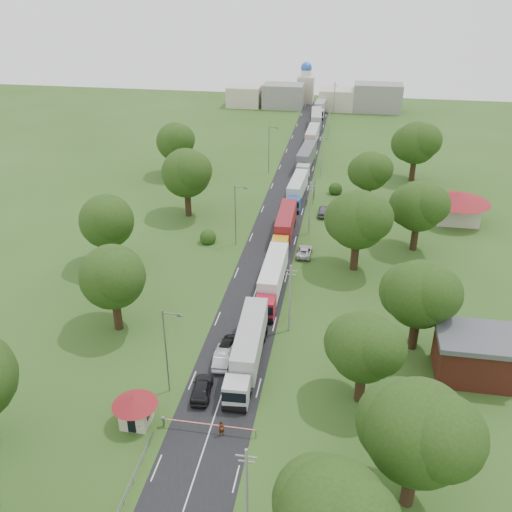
% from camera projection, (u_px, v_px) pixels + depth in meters
% --- Properties ---
extents(ground, '(260.00, 260.00, 0.00)m').
position_uv_depth(ground, '(254.00, 297.00, 76.15)').
color(ground, '#2D4C19').
rests_on(ground, ground).
extents(road, '(8.00, 200.00, 0.04)m').
position_uv_depth(road, '(275.00, 234.00, 93.65)').
color(road, black).
rests_on(road, ground).
extents(boom_barrier, '(9.22, 0.35, 1.18)m').
position_uv_depth(boom_barrier, '(195.00, 423.00, 54.07)').
color(boom_barrier, slate).
rests_on(boom_barrier, ground).
extents(guard_booth, '(4.40, 4.40, 3.45)m').
position_uv_depth(guard_booth, '(135.00, 406.00, 54.35)').
color(guard_booth, beige).
rests_on(guard_booth, ground).
extents(info_sign, '(0.12, 3.10, 4.10)m').
position_uv_depth(info_sign, '(314.00, 187.00, 104.62)').
color(info_sign, slate).
rests_on(info_sign, ground).
extents(pole_0, '(1.60, 0.24, 9.00)m').
position_uv_depth(pole_0, '(247.00, 491.00, 42.56)').
color(pole_0, gray).
rests_on(pole_0, ground).
extents(pole_1, '(1.60, 0.24, 9.00)m').
position_uv_depth(pole_1, '(290.00, 297.00, 67.05)').
color(pole_1, gray).
rests_on(pole_1, ground).
extents(pole_2, '(1.60, 0.24, 9.00)m').
position_uv_depth(pole_2, '(310.00, 207.00, 91.55)').
color(pole_2, gray).
rests_on(pole_2, ground).
extents(pole_3, '(1.60, 0.24, 9.00)m').
position_uv_depth(pole_3, '(321.00, 155.00, 116.04)').
color(pole_3, gray).
rests_on(pole_3, ground).
extents(pole_4, '(1.60, 0.24, 9.00)m').
position_uv_depth(pole_4, '(329.00, 121.00, 140.54)').
color(pole_4, gray).
rests_on(pole_4, ground).
extents(pole_5, '(1.60, 0.24, 9.00)m').
position_uv_depth(pole_5, '(334.00, 97.00, 165.04)').
color(pole_5, gray).
rests_on(pole_5, ground).
extents(lamp_0, '(2.03, 0.22, 10.00)m').
position_uv_depth(lamp_0, '(167.00, 348.00, 56.89)').
color(lamp_0, slate).
rests_on(lamp_0, ground).
extents(lamp_1, '(2.03, 0.22, 10.00)m').
position_uv_depth(lamp_1, '(236.00, 212.00, 87.51)').
color(lamp_1, slate).
rests_on(lamp_1, ground).
extents(lamp_2, '(2.03, 0.22, 10.00)m').
position_uv_depth(lamp_2, '(270.00, 147.00, 118.13)').
color(lamp_2, slate).
rests_on(lamp_2, ground).
extents(tree_1, '(9.60, 9.60, 12.05)m').
position_uv_depth(tree_1, '(418.00, 430.00, 43.77)').
color(tree_1, '#382616').
rests_on(tree_1, ground).
extents(tree_2, '(8.00, 8.00, 10.10)m').
position_uv_depth(tree_2, '(364.00, 346.00, 55.41)').
color(tree_2, '#382616').
rests_on(tree_2, ground).
extents(tree_3, '(8.80, 8.80, 11.07)m').
position_uv_depth(tree_3, '(420.00, 293.00, 63.00)').
color(tree_3, '#382616').
rests_on(tree_3, ground).
extents(tree_4, '(9.60, 9.60, 12.05)m').
position_uv_depth(tree_4, '(358.00, 219.00, 79.50)').
color(tree_4, '#382616').
rests_on(tree_4, ground).
extents(tree_5, '(8.80, 8.80, 11.07)m').
position_uv_depth(tree_5, '(419.00, 206.00, 85.45)').
color(tree_5, '#382616').
rests_on(tree_5, ground).
extents(tree_6, '(8.00, 8.00, 10.10)m').
position_uv_depth(tree_6, '(370.00, 171.00, 101.63)').
color(tree_6, '#382616').
rests_on(tree_6, ground).
extents(tree_7, '(9.60, 9.60, 12.05)m').
position_uv_depth(tree_7, '(416.00, 143.00, 112.87)').
color(tree_7, '#382616').
rests_on(tree_7, ground).
extents(tree_10, '(8.80, 8.80, 11.07)m').
position_uv_depth(tree_10, '(113.00, 276.00, 66.43)').
color(tree_10, '#382616').
rests_on(tree_10, ground).
extents(tree_11, '(8.80, 8.80, 11.07)m').
position_uv_depth(tree_11, '(107.00, 221.00, 80.59)').
color(tree_11, '#382616').
rests_on(tree_11, ground).
extents(tree_12, '(9.60, 9.60, 12.05)m').
position_uv_depth(tree_12, '(186.00, 173.00, 96.93)').
color(tree_12, '#382616').
rests_on(tree_12, ground).
extents(tree_13, '(8.80, 8.80, 11.07)m').
position_uv_depth(tree_13, '(175.00, 141.00, 115.89)').
color(tree_13, '#382616').
rests_on(tree_13, ground).
extents(house_brick, '(8.60, 6.60, 5.20)m').
position_uv_depth(house_brick, '(475.00, 355.00, 60.58)').
color(house_brick, maroon).
rests_on(house_brick, ground).
extents(house_cream, '(10.08, 10.08, 5.80)m').
position_uv_depth(house_cream, '(459.00, 202.00, 96.27)').
color(house_cream, beige).
rests_on(house_cream, ground).
extents(distant_town, '(52.00, 8.00, 8.00)m').
position_uv_depth(distant_town, '(319.00, 97.00, 170.68)').
color(distant_town, gray).
rests_on(distant_town, ground).
extents(church, '(5.00, 5.00, 12.30)m').
position_uv_depth(church, '(306.00, 85.00, 177.49)').
color(church, beige).
rests_on(church, ground).
extents(truck_0, '(3.15, 15.43, 4.27)m').
position_uv_depth(truck_0, '(248.00, 348.00, 62.36)').
color(truck_0, silver).
rests_on(truck_0, ground).
extents(truck_1, '(2.59, 15.00, 4.16)m').
position_uv_depth(truck_1, '(272.00, 278.00, 76.10)').
color(truck_1, '#AF1429').
rests_on(truck_1, ground).
extents(truck_2, '(2.69, 14.59, 4.04)m').
position_uv_depth(truck_2, '(285.00, 225.00, 91.48)').
color(truck_2, gold).
rests_on(truck_2, ground).
extents(truck_3, '(3.00, 14.02, 3.87)m').
position_uv_depth(truck_3, '(297.00, 189.00, 106.00)').
color(truck_3, '#1D52AE').
rests_on(truck_3, ground).
extents(truck_4, '(3.41, 15.38, 4.25)m').
position_uv_depth(truck_4, '(306.00, 158.00, 122.03)').
color(truck_4, '#BEBEBE').
rests_on(truck_4, ground).
extents(truck_5, '(2.71, 14.50, 4.01)m').
position_uv_depth(truck_5, '(312.00, 137.00, 136.99)').
color(truck_5, '#AF2E1A').
rests_on(truck_5, ground).
extents(truck_6, '(3.46, 15.58, 4.30)m').
position_uv_depth(truck_6, '(316.00, 120.00, 150.94)').
color(truck_6, '#2C732B').
rests_on(truck_6, ground).
extents(truck_7, '(3.21, 14.88, 4.11)m').
position_uv_depth(truck_7, '(321.00, 107.00, 165.27)').
color(truck_7, '#B6B6B6').
rests_on(truck_7, ground).
extents(car_lane_front, '(2.41, 5.00, 1.65)m').
position_uv_depth(car_lane_front, '(202.00, 389.00, 58.57)').
color(car_lane_front, black).
rests_on(car_lane_front, ground).
extents(car_lane_mid, '(2.05, 5.11, 1.65)m').
position_uv_depth(car_lane_mid, '(223.00, 357.00, 63.28)').
color(car_lane_mid, '#ADB1B6').
rests_on(car_lane_mid, ground).
extents(car_lane_rear, '(2.49, 4.86, 1.35)m').
position_uv_depth(car_lane_rear, '(228.00, 345.00, 65.49)').
color(car_lane_rear, black).
rests_on(car_lane_rear, ground).
extents(car_verge_near, '(2.27, 4.81, 1.33)m').
position_uv_depth(car_verge_near, '(304.00, 251.00, 86.58)').
color(car_verge_near, silver).
rests_on(car_verge_near, ground).
extents(car_verge_far, '(1.98, 4.74, 1.60)m').
position_uv_depth(car_verge_far, '(324.00, 211.00, 100.19)').
color(car_verge_far, '#55565C').
rests_on(car_verge_far, ground).
extents(pedestrian_near, '(0.69, 0.61, 1.58)m').
position_uv_depth(pedestrian_near, '(221.00, 429.00, 53.53)').
color(pedestrian_near, gray).
rests_on(pedestrian_near, ground).
extents(pedestrian_booth, '(0.75, 0.93, 1.79)m').
position_uv_depth(pedestrian_booth, '(140.00, 424.00, 53.96)').
color(pedestrian_booth, gray).
rests_on(pedestrian_booth, ground).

